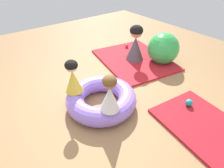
# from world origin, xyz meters

# --- Properties ---
(ground_plane) EXTENTS (8.00, 8.00, 0.00)m
(ground_plane) POSITION_xyz_m (0.00, 0.00, 0.00)
(ground_plane) COLOR #9E7549
(gym_mat_near_right) EXTENTS (1.78, 1.09, 0.04)m
(gym_mat_near_right) POSITION_xyz_m (1.49, 0.85, 0.02)
(gym_mat_near_right) COLOR #B21923
(gym_mat_near_right) RESTS_ON ground
(gym_mat_near_left) EXTENTS (1.83, 1.57, 0.04)m
(gym_mat_near_left) POSITION_xyz_m (-0.66, 1.42, 0.02)
(gym_mat_near_left) COLOR red
(gym_mat_near_left) RESTS_ON ground
(inflatable_cushion) EXTENTS (1.04, 1.04, 0.27)m
(inflatable_cushion) POSITION_xyz_m (0.08, 0.05, 0.13)
(inflatable_cushion) COLOR #9975EA
(inflatable_cushion) RESTS_ON ground
(child_in_yellow) EXTENTS (0.35, 0.35, 0.49)m
(child_in_yellow) POSITION_xyz_m (-0.16, -0.23, 0.50)
(child_in_yellow) COLOR yellow
(child_in_yellow) RESTS_ON inflatable_cushion
(child_in_white) EXTENTS (0.28, 0.28, 0.49)m
(child_in_white) POSITION_xyz_m (0.44, -0.06, 0.50)
(child_in_white) COLOR white
(child_in_white) RESTS_ON inflatable_cushion
(adult_seated) EXTENTS (0.42, 0.42, 0.72)m
(adult_seated) POSITION_xyz_m (-0.66, 1.42, 0.39)
(adult_seated) COLOR #4C4751
(adult_seated) RESTS_ON gym_mat_near_left
(play_ball_yellow) EXTENTS (0.08, 0.08, 0.08)m
(play_ball_yellow) POSITION_xyz_m (-0.55, 1.91, 0.08)
(play_ball_yellow) COLOR yellow
(play_ball_yellow) RESTS_ON gym_mat_near_left
(play_ball_red) EXTENTS (0.08, 0.08, 0.08)m
(play_ball_red) POSITION_xyz_m (-1.20, 1.68, 0.08)
(play_ball_red) COLOR red
(play_ball_red) RESTS_ON gym_mat_near_left
(play_ball_pink) EXTENTS (0.07, 0.07, 0.07)m
(play_ball_pink) POSITION_xyz_m (-0.14, 1.79, 0.08)
(play_ball_pink) COLOR pink
(play_ball_pink) RESTS_ON gym_mat_near_left
(play_ball_teal) EXTENTS (0.10, 0.10, 0.10)m
(play_ball_teal) POSITION_xyz_m (0.90, 1.05, 0.09)
(play_ball_teal) COLOR teal
(play_ball_teal) RESTS_ON gym_mat_near_right
(exercise_ball_large) EXTENTS (0.63, 0.63, 0.63)m
(exercise_ball_large) POSITION_xyz_m (-0.26, 1.81, 0.31)
(exercise_ball_large) COLOR green
(exercise_ball_large) RESTS_ON ground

